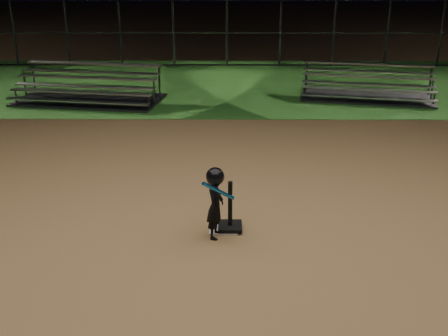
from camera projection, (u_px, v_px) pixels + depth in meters
ground at (223, 229)px, 8.78m from camera, size 80.00×80.00×0.00m
grass_strip at (226, 84)px, 18.05m from camera, size 60.00×8.00×0.01m
home_plate at (223, 228)px, 8.78m from camera, size 0.45×0.45×0.02m
batting_tee at (230, 220)px, 8.69m from camera, size 0.38×0.38×0.81m
child_batter at (215, 201)px, 8.31m from camera, size 0.49×0.53×1.16m
bleacher_left at (88, 94)px, 15.97m from camera, size 4.42×2.64×1.02m
bleacher_right at (367, 92)px, 16.33m from camera, size 4.13×2.58×0.94m
backstop_fence at (227, 33)px, 20.36m from camera, size 20.08×0.08×2.50m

